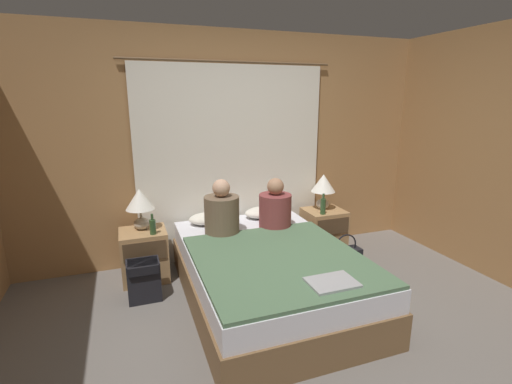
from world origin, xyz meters
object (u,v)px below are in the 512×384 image
object	(u,v)px
pillow_left	(212,218)
bed	(268,274)
person_right_in_bed	(275,208)
laptop_on_bed	(332,282)
lamp_left	(140,203)
beer_bottle_on_right_stand	(323,206)
lamp_right	(323,186)
backpack_on_floor	(144,278)
beer_bottle_on_left_stand	(153,226)
nightstand_left	(144,255)
pillow_right	(266,212)
person_left_in_bed	(222,213)
nightstand_right	(323,231)
handbag_on_floor	(345,257)

from	to	relation	value
pillow_left	bed	bearing A→B (deg)	-69.83
person_right_in_bed	laptop_on_bed	distance (m)	1.30
lamp_left	beer_bottle_on_right_stand	xyz separation A→B (m)	(1.96, -0.18, -0.18)
lamp_right	backpack_on_floor	bearing A→B (deg)	-167.38
beer_bottle_on_right_stand	lamp_left	bearing A→B (deg)	174.78
beer_bottle_on_left_stand	beer_bottle_on_right_stand	world-z (taller)	beer_bottle_on_right_stand
pillow_left	lamp_right	bearing A→B (deg)	-0.27
nightstand_left	pillow_left	distance (m)	0.78
pillow_right	laptop_on_bed	bearing A→B (deg)	-94.67
lamp_left	person_left_in_bed	world-z (taller)	person_left_in_bed
nightstand_right	backpack_on_floor	bearing A→B (deg)	-168.80
handbag_on_floor	beer_bottle_on_right_stand	bearing A→B (deg)	108.25
nightstand_right	beer_bottle_on_right_stand	world-z (taller)	beer_bottle_on_right_stand
beer_bottle_on_right_stand	nightstand_right	bearing A→B (deg)	52.69
beer_bottle_on_left_stand	handbag_on_floor	world-z (taller)	beer_bottle_on_left_stand
beer_bottle_on_right_stand	handbag_on_floor	size ratio (longest dim) A/B	0.63
beer_bottle_on_right_stand	laptop_on_bed	bearing A→B (deg)	-117.45
bed	person_left_in_bed	size ratio (longest dim) A/B	3.73
bed	nightstand_right	xyz separation A→B (m)	(1.03, 0.79, 0.02)
person_left_in_bed	lamp_left	bearing A→B (deg)	155.18
laptop_on_bed	backpack_on_floor	xyz separation A→B (m)	(-1.24, 1.16, -0.32)
lamp_left	nightstand_left	bearing A→B (deg)	-90.00
nightstand_right	lamp_right	bearing A→B (deg)	90.00
bed	handbag_on_floor	bearing A→B (deg)	17.68
nightstand_left	nightstand_right	xyz separation A→B (m)	(2.05, 0.00, 0.00)
beer_bottle_on_left_stand	handbag_on_floor	xyz separation A→B (m)	(1.97, -0.33, -0.48)
bed	nightstand_right	world-z (taller)	nightstand_right
nightstand_left	lamp_right	world-z (taller)	lamp_right
person_right_in_bed	backpack_on_floor	distance (m)	1.43
nightstand_right	pillow_left	bearing A→B (deg)	177.41
beer_bottle_on_left_stand	beer_bottle_on_right_stand	size ratio (longest dim) A/B	0.86
handbag_on_floor	bed	bearing A→B (deg)	-162.32
lamp_right	person_right_in_bed	world-z (taller)	person_right_in_bed
beer_bottle_on_left_stand	laptop_on_bed	world-z (taller)	beer_bottle_on_left_stand
person_right_in_bed	lamp_right	bearing A→B (deg)	24.52
bed	backpack_on_floor	size ratio (longest dim) A/B	5.50
pillow_left	laptop_on_bed	xyz separation A→B (m)	(0.49, -1.64, -0.02)
bed	pillow_right	size ratio (longest dim) A/B	4.25
laptop_on_bed	person_right_in_bed	bearing A→B (deg)	85.60
laptop_on_bed	handbag_on_floor	distance (m)	1.48
nightstand_left	laptop_on_bed	bearing A→B (deg)	-52.65
nightstand_right	lamp_right	xyz separation A→B (m)	(0.00, 0.05, 0.54)
beer_bottle_on_left_stand	backpack_on_floor	bearing A→B (deg)	-113.93
bed	person_right_in_bed	xyz separation A→B (m)	(0.28, 0.50, 0.46)
person_left_in_bed	beer_bottle_on_left_stand	bearing A→B (deg)	165.81
person_right_in_bed	bed	bearing A→B (deg)	-119.02
person_left_in_bed	backpack_on_floor	world-z (taller)	person_left_in_bed
lamp_right	pillow_left	size ratio (longest dim) A/B	0.86
handbag_on_floor	pillow_right	bearing A→B (deg)	144.79
lamp_right	nightstand_left	bearing A→B (deg)	-178.48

